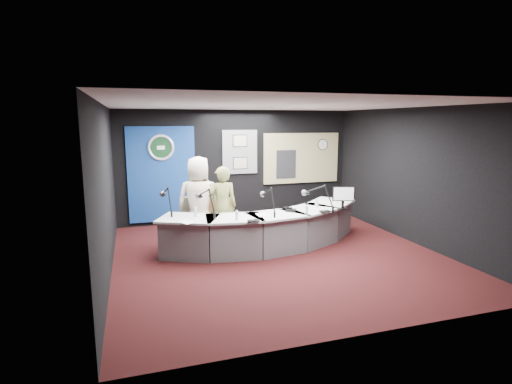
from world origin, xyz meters
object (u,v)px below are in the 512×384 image
object	(u,v)px
broadcast_desk	(267,229)
armchair_right	(223,221)
person_woman	(222,206)
armchair_left	(200,223)
person_man	(199,201)

from	to	relation	value
broadcast_desk	armchair_right	size ratio (longest dim) A/B	4.31
broadcast_desk	person_woman	world-z (taller)	person_woman
armchair_right	armchair_left	bearing A→B (deg)	174.52
broadcast_desk	person_woman	size ratio (longest dim) A/B	2.75
armchair_left	broadcast_desk	bearing A→B (deg)	-12.95
person_man	person_woman	distance (m)	0.48
armchair_left	armchair_right	distance (m)	0.47
broadcast_desk	person_man	bearing A→B (deg)	157.43
person_man	person_woman	size ratio (longest dim) A/B	1.12
broadcast_desk	armchair_right	bearing A→B (deg)	155.53
person_woman	broadcast_desk	bearing A→B (deg)	159.85
armchair_left	person_man	size ratio (longest dim) A/B	0.51
armchair_left	person_man	bearing A→B (deg)	0.00
broadcast_desk	person_woman	xyz separation A→B (m)	(-0.83, 0.38, 0.44)
person_man	person_woman	world-z (taller)	person_man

